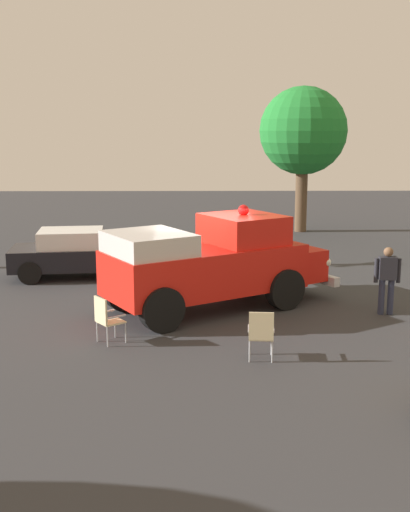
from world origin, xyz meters
The scene contains 9 objects.
ground_plane centered at (0.00, 0.00, 0.00)m, with size 60.00×60.00×0.00m, color #333335.
vintage_fire_truck centered at (-0.62, -0.24, 1.20)m, with size 4.93×6.22×2.59m.
classic_hot_rod centered at (3.01, 3.65, 0.75)m, with size 2.35×4.54×1.46m.
lawn_chair_near_truck centered at (2.73, -0.81, 0.59)m, with size 0.60×0.59×1.02m.
lawn_chair_by_car centered at (-3.26, 2.08, 0.59)m, with size 0.69×0.69×1.02m.
lawn_chair_spare centered at (-4.34, -1.10, 0.59)m, with size 0.54×0.55×1.02m.
spectator_seated centered at (2.76, -0.68, 0.70)m, with size 0.48×0.60×1.29m.
spectator_standing centered at (-1.17, -4.47, 0.96)m, with size 0.29×0.65×1.68m.
oak_tree_left centered at (11.66, -4.40, 4.33)m, with size 3.76×3.76×6.25m.
Camera 1 is at (-16.35, 0.15, 4.52)m, focal length 45.16 mm.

